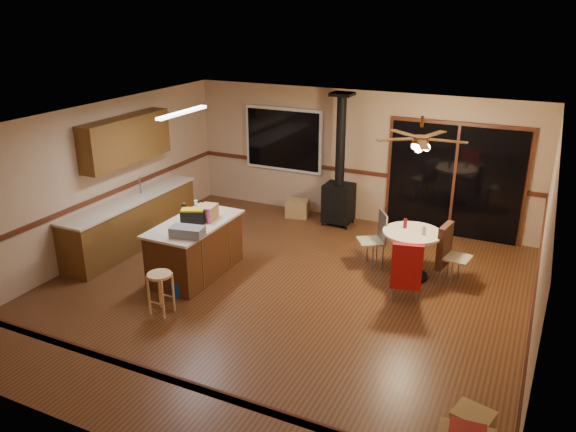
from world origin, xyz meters
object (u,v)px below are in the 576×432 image
Objects in this scene: kitchen_island at (196,248)px; box_corner_b at (472,424)px; box_under_window at (297,208)px; bar_stool at (161,293)px; chair_near at (407,266)px; chair_right at (446,246)px; wood_stove at (339,189)px; dining_table at (411,246)px; blue_bucket at (179,288)px; toolbox_black at (193,217)px; chair_left at (377,233)px; toolbox_grey at (187,232)px.

kitchen_island is 4.45× the size of box_corner_b.
box_corner_b is (4.21, -4.99, -0.03)m from box_under_window.
bar_stool is 3.52m from chair_near.
kitchen_island is 3.96m from chair_right.
wood_stove is 3.60× the size of chair_near.
box_under_window is at bearing 148.24° from dining_table.
toolbox_black is at bearing 102.76° from blue_bucket.
wood_stove is 5.97m from box_corner_b.
dining_table is (1.85, -1.66, -0.20)m from wood_stove.
wood_stove is 6.87× the size of toolbox_black.
box_under_window is (-0.91, 0.05, -0.55)m from wood_stove.
box_under_window is at bearing 153.57° from chair_right.
bar_stool is at bearing -103.69° from wood_stove.
wood_stove reaches higher than chair_near.
blue_bucket is 0.59× the size of box_under_window.
dining_table is at bearing 23.99° from toolbox_black.
bar_stool reaches higher than box_corner_b.
box_corner_b is at bearing -59.05° from chair_left.
chair_right is 1.86× the size of box_corner_b.
kitchen_island is 0.79m from blue_bucket.
box_under_window is (-2.76, 1.71, -0.35)m from dining_table.
toolbox_black reaches higher than kitchen_island.
chair_right is at bearing 8.64° from dining_table.
bar_stool is (0.01, -0.73, -0.66)m from toolbox_grey.
toolbox_black reaches higher than blue_bucket.
box_under_window is (0.14, 4.35, -0.13)m from bar_stool.
blue_bucket is 0.71× the size of box_corner_b.
toolbox_grey is at bearing 63.63° from blue_bucket.
chair_right is at bearing -26.43° from box_under_window.
chair_right reaches higher than box_under_window.
toolbox_grey is at bearing -64.99° from kitchen_island.
chair_near reaches higher than kitchen_island.
wood_stove reaches higher than kitchen_island.
kitchen_island is 3.14m from box_under_window.
wood_stove reaches higher than chair_left.
chair_right is (3.42, 2.72, 0.29)m from bar_stool.
chair_left is at bearing 31.55° from toolbox_black.
bar_stool is 1.39× the size of box_under_window.
toolbox_grey reaches higher than box_corner_b.
chair_near is (3.05, 1.03, -0.38)m from toolbox_grey.
dining_table reaches higher than bar_stool.
box_corner_b is at bearing -22.18° from toolbox_black.
toolbox_grey is 0.69× the size of chair_right.
toolbox_grey is 3.51m from dining_table.
blue_bucket is at bearing 100.57° from bar_stool.
dining_table is 2.48× the size of box_corner_b.
chair_left is (2.54, 1.56, -0.41)m from toolbox_black.
chair_near is 3.91m from box_under_window.
wood_stove is at bearing 129.50° from chair_left.
wood_stove is 1.95m from chair_left.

